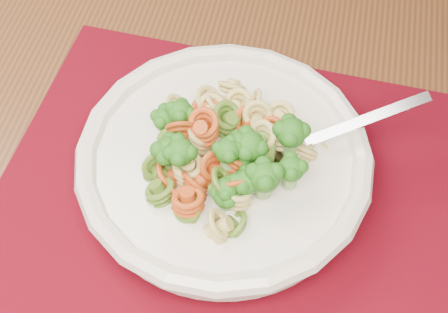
{
  "coord_description": "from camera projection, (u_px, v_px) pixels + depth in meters",
  "views": [
    {
      "loc": [
        0.21,
        -0.06,
        1.29
      ],
      "look_at": [
        0.19,
        0.26,
        0.82
      ],
      "focal_mm": 50.0,
      "sensor_mm": 36.0,
      "label": 1
    }
  ],
  "objects": [
    {
      "name": "pasta_broccoli_heap",
      "position": [
        224.0,
        153.0,
        0.57
      ],
      "size": [
        0.23,
        0.23,
        0.06
      ],
      "primitive_type": null,
      "color": "tan",
      "rests_on": "pasta_bowl"
    },
    {
      "name": "dining_table",
      "position": [
        292.0,
        176.0,
        0.73
      ],
      "size": [
        1.59,
        1.16,
        0.78
      ],
      "rotation": [
        0.0,
        0.0,
        -0.16
      ],
      "color": "#573018",
      "rests_on": "ground"
    },
    {
      "name": "fork",
      "position": [
        286.0,
        150.0,
        0.57
      ],
      "size": [
        0.18,
        0.07,
        0.08
      ],
      "primitive_type": null,
      "rotation": [
        0.0,
        -0.35,
        0.25
      ],
      "color": "silver",
      "rests_on": "pasta_bowl"
    },
    {
      "name": "pasta_bowl",
      "position": [
        224.0,
        162.0,
        0.58
      ],
      "size": [
        0.27,
        0.27,
        0.05
      ],
      "color": "silver",
      "rests_on": "placemat"
    },
    {
      "name": "placemat",
      "position": [
        239.0,
        197.0,
        0.59
      ],
      "size": [
        0.52,
        0.44,
        0.0
      ],
      "primitive_type": "cube",
      "rotation": [
        0.0,
        0.0,
        -0.21
      ],
      "color": "#4F030D",
      "rests_on": "dining_table"
    }
  ]
}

